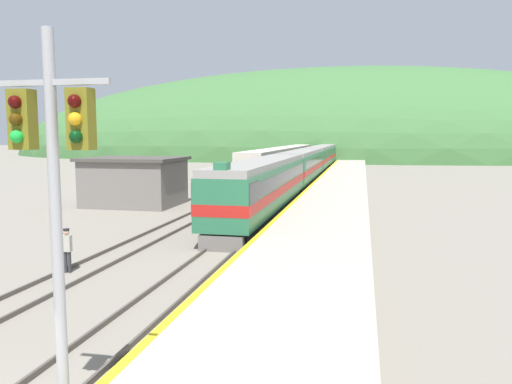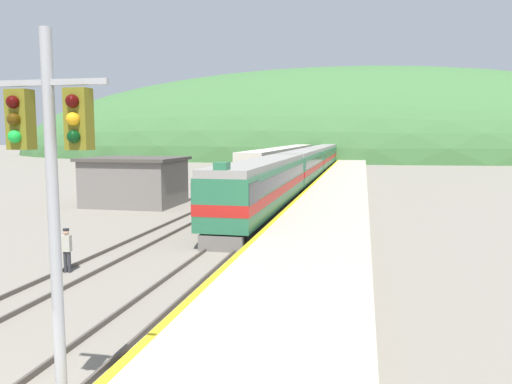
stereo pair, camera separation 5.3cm
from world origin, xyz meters
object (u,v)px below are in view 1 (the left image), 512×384
Objects in this scene: carriage_second at (302,166)px; track_worker at (67,247)px; carriage_fifth at (335,150)px; siding_train at (284,160)px; carriage_third at (319,158)px; express_train_lead_car at (263,186)px; signal_mast_main at (53,179)px; carriage_fourth at (329,153)px.

carriage_second is 37.66m from track_worker.
siding_train is (-4.54, -48.14, -0.13)m from carriage_fifth.
track_worker is at bearing -94.91° from carriage_third.
express_train_lead_car is 2.96× the size of signal_mast_main.
carriage_fourth is 11.39× the size of track_worker.
carriage_second is 16.55m from siding_train.
express_train_lead_car is at bearing -90.00° from carriage_third.
carriage_third is 1.00× the size of carriage_fifth.
signal_mast_main reaches higher than carriage_fifth.
carriage_fifth is at bearing 90.00° from express_train_lead_car.
siding_train is 63.65m from signal_mast_main.
carriage_third is at bearing -90.00° from carriage_fourth.
carriage_third is at bearing 91.15° from signal_mast_main.
express_train_lead_car is 1.05× the size of carriage_second.
siding_train is 26.24× the size of track_worker.
carriage_third reaches higher than track_worker.
carriage_fifth is at bearing 90.00° from carriage_third.
carriage_third is 0.43× the size of siding_train.
carriage_third is at bearing -90.00° from carriage_fifth.
carriage_third is 68.81m from signal_mast_main.
carriage_second reaches higher than siding_train.
signal_mast_main is (1.38, -68.75, 2.65)m from carriage_third.
carriage_fourth is 1.00× the size of carriage_fifth.
carriage_fourth is at bearing 90.00° from carriage_third.
signal_mast_main reaches higher than track_worker.
signal_mast_main reaches higher than carriage_second.
signal_mast_main is 4.05× the size of track_worker.
express_train_lead_car is 1.05× the size of carriage_fourth.
express_train_lead_car reaches higher than carriage_third.
express_train_lead_car is at bearing -83.20° from siding_train.
carriage_second reaches higher than track_worker.
carriage_third is 11.39× the size of track_worker.
carriage_fifth is 0.43× the size of siding_train.
carriage_second is at bearing -90.00° from carriage_third.
carriage_second is 1.00× the size of carriage_fifth.
signal_mast_main reaches higher than siding_train.
siding_train reaches higher than track_worker.
carriage_second is 11.39× the size of track_worker.
signal_mast_main is at bearing -89.12° from carriage_fourth.
siding_train is 53.23m from track_worker.
carriage_third is 58.88m from track_worker.
express_train_lead_car reaches higher than carriage_second.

